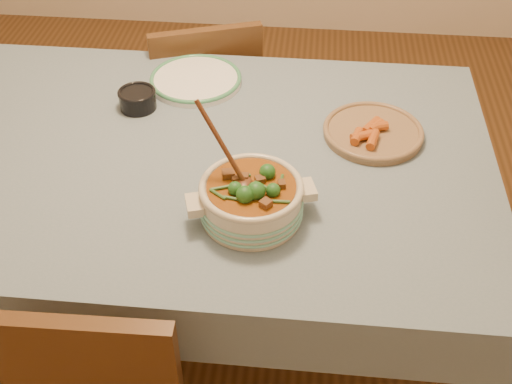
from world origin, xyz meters
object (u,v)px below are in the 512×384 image
white_plate (196,79)px  fried_plate (373,130)px  dining_table (190,177)px  stew_casserole (251,197)px  condiment_bowl (137,98)px  chair_far (205,104)px

white_plate → fried_plate: bearing=-22.7°
dining_table → white_plate: white_plate is taller
dining_table → stew_casserole: (0.20, -0.24, 0.15)m
condiment_bowl → chair_far: chair_far is taller
condiment_bowl → white_plate: bearing=46.1°
stew_casserole → condiment_bowl: stew_casserole is taller
condiment_bowl → chair_far: 0.57m
fried_plate → condiment_bowl: bearing=173.8°
dining_table → condiment_bowl: (-0.18, 0.20, 0.12)m
dining_table → chair_far: bearing=96.1°
condiment_bowl → fried_plate: (0.69, -0.08, -0.01)m
condiment_bowl → dining_table: bearing=-47.4°
dining_table → chair_far: (-0.07, 0.66, -0.19)m
stew_casserole → chair_far: stew_casserole is taller
fried_plate → chair_far: size_ratio=0.37×
dining_table → fried_plate: 0.54m
stew_casserole → fried_plate: 0.48m
stew_casserole → fried_plate: size_ratio=1.02×
fried_plate → chair_far: (-0.58, 0.54, -0.30)m
chair_far → fried_plate: bearing=117.7°
condiment_bowl → chair_far: size_ratio=0.17×
white_plate → condiment_bowl: 0.21m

